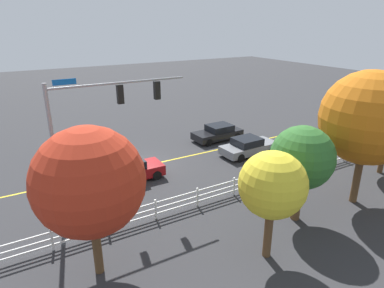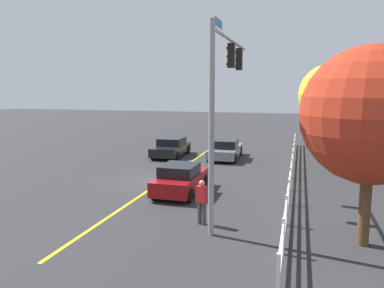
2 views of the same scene
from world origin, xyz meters
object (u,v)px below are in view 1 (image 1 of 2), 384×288
at_px(tree_3, 368,118).
at_px(car_0, 218,133).
at_px(tree_4, 273,185).
at_px(tree_1, 302,158).
at_px(car_2, 248,146).
at_px(car_1, 132,170).
at_px(pedestrian, 78,195).
at_px(tree_0, 89,182).

bearing_deg(tree_3, car_0, -86.77).
relative_size(car_0, tree_4, 0.90).
bearing_deg(tree_1, car_2, -113.86).
distance_m(car_0, car_2, 4.07).
bearing_deg(car_1, pedestrian, -151.75).
bearing_deg(car_2, car_1, 176.37).
relative_size(tree_1, tree_4, 1.03).
xyz_separation_m(tree_3, tree_4, (7.75, 1.09, -1.54)).
xyz_separation_m(car_2, tree_3, (-0.58, 8.95, 4.42)).
bearing_deg(car_2, tree_0, -154.21).
distance_m(car_1, tree_1, 11.02).
relative_size(car_1, tree_3, 0.53).
xyz_separation_m(car_0, pedestrian, (13.41, 5.79, 0.26)).
height_order(car_0, car_2, car_2).
xyz_separation_m(tree_0, tree_1, (-10.22, 1.28, -0.71)).
bearing_deg(tree_4, car_2, -125.53).
relative_size(tree_1, tree_3, 0.68).
distance_m(pedestrian, tree_4, 10.81).
bearing_deg(tree_1, tree_0, -7.12).
bearing_deg(car_0, car_1, 19.73).
distance_m(tree_3, tree_4, 7.98).
relative_size(car_0, tree_0, 0.70).
relative_size(pedestrian, tree_3, 0.22).
bearing_deg(tree_3, tree_0, -6.63).
height_order(pedestrian, tree_1, tree_1).
height_order(pedestrian, tree_0, tree_0).
relative_size(car_1, tree_0, 0.64).
height_order(car_1, pedestrian, pedestrian).
bearing_deg(tree_1, pedestrian, -34.79).
bearing_deg(car_2, car_0, 90.53).
distance_m(pedestrian, tree_0, 6.45).
bearing_deg(tree_4, car_1, -76.49).
bearing_deg(tree_3, tree_4, 8.01).
distance_m(car_1, car_2, 9.67).
bearing_deg(car_2, tree_1, -115.47).
relative_size(car_2, pedestrian, 2.81).
distance_m(car_2, tree_4, 12.67).
relative_size(pedestrian, tree_0, 0.26).
height_order(car_2, tree_4, tree_4).
distance_m(car_0, tree_0, 18.23).
distance_m(car_2, tree_0, 16.16).
relative_size(tree_3, tree_4, 1.53).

